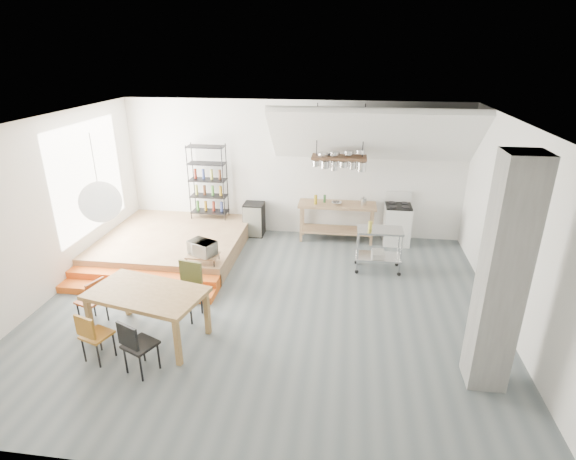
# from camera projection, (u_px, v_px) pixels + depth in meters

# --- Properties ---
(floor) EXTENTS (8.00, 8.00, 0.00)m
(floor) POSITION_uv_depth(u_px,v_px,m) (267.00, 305.00, 8.04)
(floor) COLOR #545D61
(floor) RESTS_ON ground
(wall_back) EXTENTS (8.00, 0.04, 3.20)m
(wall_back) POSITION_uv_depth(u_px,v_px,m) (292.00, 169.00, 10.65)
(wall_back) COLOR silver
(wall_back) RESTS_ON ground
(wall_left) EXTENTS (0.04, 7.00, 3.20)m
(wall_left) POSITION_uv_depth(u_px,v_px,m) (43.00, 211.00, 7.94)
(wall_left) COLOR silver
(wall_left) RESTS_ON ground
(wall_right) EXTENTS (0.04, 7.00, 3.20)m
(wall_right) POSITION_uv_depth(u_px,v_px,m) (520.00, 235.00, 6.93)
(wall_right) COLOR silver
(wall_right) RESTS_ON ground
(ceiling) EXTENTS (8.00, 7.00, 0.02)m
(ceiling) POSITION_uv_depth(u_px,v_px,m) (264.00, 124.00, 6.83)
(ceiling) COLOR white
(ceiling) RESTS_ON wall_back
(slope_ceiling) EXTENTS (4.40, 1.44, 1.32)m
(slope_ceiling) POSITION_uv_depth(u_px,v_px,m) (373.00, 136.00, 9.51)
(slope_ceiling) COLOR white
(slope_ceiling) RESTS_ON wall_back
(window_pane) EXTENTS (0.02, 2.50, 2.20)m
(window_pane) POSITION_uv_depth(u_px,v_px,m) (89.00, 177.00, 9.24)
(window_pane) COLOR white
(window_pane) RESTS_ON wall_left
(platform) EXTENTS (3.00, 3.00, 0.40)m
(platform) POSITION_uv_depth(u_px,v_px,m) (174.00, 243.00, 10.11)
(platform) COLOR #8A6345
(platform) RESTS_ON ground
(step_lower) EXTENTS (3.00, 0.35, 0.13)m
(step_lower) POSITION_uv_depth(u_px,v_px,m) (136.00, 291.00, 8.37)
(step_lower) COLOR #DC5C19
(step_lower) RESTS_ON ground
(step_upper) EXTENTS (3.00, 0.35, 0.27)m
(step_upper) POSITION_uv_depth(u_px,v_px,m) (144.00, 279.00, 8.67)
(step_upper) COLOR #DC5C19
(step_upper) RESTS_ON ground
(concrete_column) EXTENTS (0.50, 0.50, 3.20)m
(concrete_column) POSITION_uv_depth(u_px,v_px,m) (502.00, 277.00, 5.64)
(concrete_column) COLOR slate
(concrete_column) RESTS_ON ground
(kitchen_counter) EXTENTS (1.80, 0.60, 0.91)m
(kitchen_counter) POSITION_uv_depth(u_px,v_px,m) (337.00, 215.00, 10.55)
(kitchen_counter) COLOR #8A6345
(kitchen_counter) RESTS_ON ground
(stove) EXTENTS (0.60, 0.60, 1.18)m
(stove) POSITION_uv_depth(u_px,v_px,m) (397.00, 224.00, 10.44)
(stove) COLOR white
(stove) RESTS_ON ground
(pot_rack) EXTENTS (1.20, 0.50, 1.43)m
(pot_rack) POSITION_uv_depth(u_px,v_px,m) (340.00, 161.00, 9.83)
(pot_rack) COLOR #432A1B
(pot_rack) RESTS_ON ceiling
(wire_shelving) EXTENTS (0.88, 0.38, 1.80)m
(wire_shelving) POSITION_uv_depth(u_px,v_px,m) (208.00, 181.00, 10.72)
(wire_shelving) COLOR black
(wire_shelving) RESTS_ON platform
(microwave_shelf) EXTENTS (0.60, 0.40, 0.16)m
(microwave_shelf) POSITION_uv_depth(u_px,v_px,m) (203.00, 255.00, 8.70)
(microwave_shelf) COLOR #8A6345
(microwave_shelf) RESTS_ON platform
(paper_lantern) EXTENTS (0.60, 0.60, 0.60)m
(paper_lantern) POSITION_uv_depth(u_px,v_px,m) (101.00, 202.00, 6.52)
(paper_lantern) COLOR white
(paper_lantern) RESTS_ON ceiling
(dining_table) EXTENTS (1.92, 1.35, 0.83)m
(dining_table) POSITION_uv_depth(u_px,v_px,m) (147.00, 297.00, 6.88)
(dining_table) COLOR brown
(dining_table) RESTS_ON ground
(chair_mustard) EXTENTS (0.47, 0.47, 0.81)m
(chair_mustard) POSITION_uv_depth(u_px,v_px,m) (92.00, 333.00, 6.43)
(chair_mustard) COLOR #A1641B
(chair_mustard) RESTS_ON ground
(chair_black) EXTENTS (0.52, 0.52, 0.87)m
(chair_black) POSITION_uv_depth(u_px,v_px,m) (136.00, 343.00, 6.16)
(chair_black) COLOR black
(chair_black) RESTS_ON ground
(chair_olive) EXTENTS (0.52, 0.52, 0.96)m
(chair_olive) POSITION_uv_depth(u_px,v_px,m) (188.00, 285.00, 7.55)
(chair_olive) COLOR brown
(chair_olive) RESTS_ON ground
(chair_red) EXTENTS (0.48, 0.48, 0.83)m
(chair_red) POSITION_uv_depth(u_px,v_px,m) (93.00, 298.00, 7.31)
(chair_red) COLOR #A34317
(chair_red) RESTS_ON ground
(rolling_cart) EXTENTS (0.93, 0.54, 0.91)m
(rolling_cart) POSITION_uv_depth(u_px,v_px,m) (379.00, 244.00, 9.10)
(rolling_cart) COLOR silver
(rolling_cart) RESTS_ON ground
(mini_fridge) EXTENTS (0.47, 0.47, 0.81)m
(mini_fridge) POSITION_uv_depth(u_px,v_px,m) (254.00, 219.00, 10.93)
(mini_fridge) COLOR black
(mini_fridge) RESTS_ON ground
(microwave) EXTENTS (0.61, 0.52, 0.28)m
(microwave) POSITION_uv_depth(u_px,v_px,m) (202.00, 248.00, 8.64)
(microwave) COLOR beige
(microwave) RESTS_ON microwave_shelf
(bowl) EXTENTS (0.25, 0.25, 0.06)m
(bowl) POSITION_uv_depth(u_px,v_px,m) (337.00, 203.00, 10.39)
(bowl) COLOR silver
(bowl) RESTS_ON kitchen_counter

